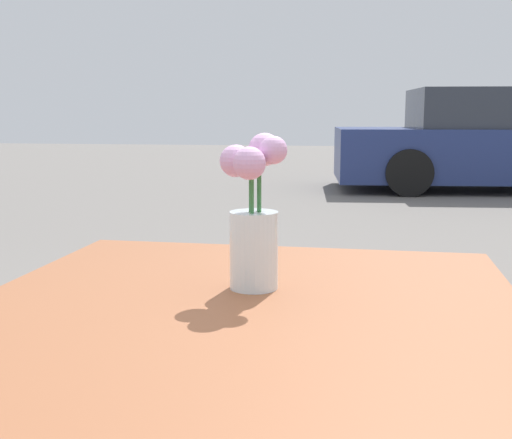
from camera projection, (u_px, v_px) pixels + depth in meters
The scene contains 3 objects.
table_front at pixel (244, 351), 1.11m from camera, with size 0.98×1.01×0.71m.
flower_vase at pixel (256, 224), 1.18m from camera, with size 0.12×0.15×0.29m.
parked_car at pixel (506, 143), 8.67m from camera, with size 4.68×2.03×1.36m.
Camera 1 is at (0.19, -1.04, 1.03)m, focal length 45.00 mm.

